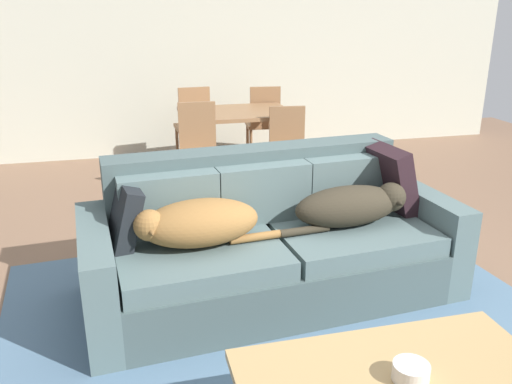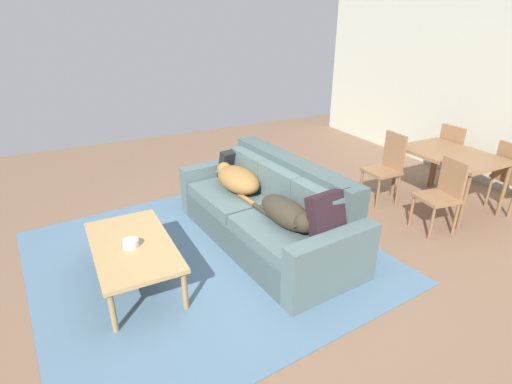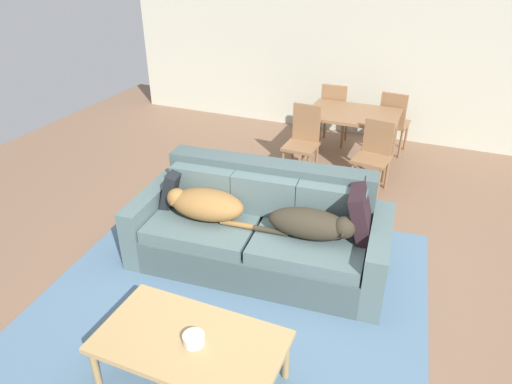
{
  "view_description": "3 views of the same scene",
  "coord_description": "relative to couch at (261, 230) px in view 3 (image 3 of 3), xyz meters",
  "views": [
    {
      "loc": [
        -1.11,
        -2.8,
        1.82
      ],
      "look_at": [
        -0.38,
        0.19,
        0.73
      ],
      "focal_mm": 37.23,
      "sensor_mm": 36.0,
      "label": 1
    },
    {
      "loc": [
        3.17,
        -1.71,
        2.38
      ],
      "look_at": [
        -0.38,
        0.15,
        0.57
      ],
      "focal_mm": 28.01,
      "sensor_mm": 36.0,
      "label": 2
    },
    {
      "loc": [
        1.11,
        -3.13,
        2.78
      ],
      "look_at": [
        -0.33,
        0.3,
        0.72
      ],
      "focal_mm": 32.43,
      "sensor_mm": 36.0,
      "label": 3
    }
  ],
  "objects": [
    {
      "name": "ground_plane",
      "position": [
        0.27,
        -0.26,
        -0.34
      ],
      "size": [
        10.0,
        10.0,
        0.0
      ],
      "primitive_type": "plane",
      "color": "brown"
    },
    {
      "name": "back_partition",
      "position": [
        0.27,
        3.74,
        1.01
      ],
      "size": [
        8.0,
        0.12,
        2.7
      ],
      "primitive_type": "cube",
      "color": "beige",
      "rests_on": "ground"
    },
    {
      "name": "area_rug",
      "position": [
        0.01,
        -0.78,
        -0.34
      ],
      "size": [
        3.53,
        3.62,
        0.01
      ],
      "primitive_type": "cube",
      "rotation": [
        0.0,
        0.0,
        0.09
      ],
      "color": "slate",
      "rests_on": "ground"
    },
    {
      "name": "couch",
      "position": [
        0.0,
        0.0,
        0.0
      ],
      "size": [
        2.44,
        1.2,
        0.92
      ],
      "rotation": [
        0.0,
        0.0,
        0.09
      ],
      "color": "#405151",
      "rests_on": "ground"
    },
    {
      "name": "dog_on_left_cushion",
      "position": [
        -0.49,
        -0.17,
        0.26
      ],
      "size": [
        0.88,
        0.45,
        0.27
      ],
      "rotation": [
        0.0,
        0.0,
        0.09
      ],
      "color": "olive",
      "rests_on": "couch"
    },
    {
      "name": "dog_on_right_cushion",
      "position": [
        0.53,
        -0.1,
        0.26
      ],
      "size": [
        0.89,
        0.37,
        0.26
      ],
      "rotation": [
        0.0,
        0.0,
        0.09
      ],
      "color": "#322C20",
      "rests_on": "couch"
    },
    {
      "name": "throw_pillow_by_left_arm",
      "position": [
        -0.91,
        -0.02,
        0.29
      ],
      "size": [
        0.26,
        0.41,
        0.39
      ],
      "primitive_type": "cube",
      "rotation": [
        0.0,
        0.27,
        0.17
      ],
      "color": "black",
      "rests_on": "couch"
    },
    {
      "name": "throw_pillow_by_right_arm",
      "position": [
        0.9,
        0.13,
        0.33
      ],
      "size": [
        0.3,
        0.49,
        0.48
      ],
      "primitive_type": "cube",
      "rotation": [
        0.0,
        -0.27,
        0.13
      ],
      "color": "black",
      "rests_on": "couch"
    },
    {
      "name": "coffee_table",
      "position": [
        0.11,
        -1.52,
        0.05
      ],
      "size": [
        1.26,
        0.7,
        0.43
      ],
      "color": "tan",
      "rests_on": "ground"
    },
    {
      "name": "bowl_on_coffee_table",
      "position": [
        0.15,
        -1.54,
        0.12
      ],
      "size": [
        0.15,
        0.15,
        0.07
      ],
      "primitive_type": "cylinder",
      "color": "silver",
      "rests_on": "coffee_table"
    },
    {
      "name": "dining_table",
      "position": [
        0.3,
        2.51,
        0.33
      ],
      "size": [
        1.18,
        0.85,
        0.74
      ],
      "color": "olive",
      "rests_on": "ground"
    },
    {
      "name": "dining_chair_near_left",
      "position": [
        -0.19,
        1.9,
        0.18
      ],
      "size": [
        0.42,
        0.42,
        0.95
      ],
      "rotation": [
        0.0,
        0.0,
        -0.04
      ],
      "color": "olive",
      "rests_on": "ground"
    },
    {
      "name": "dining_chair_near_right",
      "position": [
        0.71,
        1.89,
        0.14
      ],
      "size": [
        0.45,
        0.45,
        0.87
      ],
      "rotation": [
        0.0,
        0.0,
        -0.14
      ],
      "color": "olive",
      "rests_on": "ground"
    },
    {
      "name": "dining_chair_far_left",
      "position": [
        -0.09,
        3.08,
        0.18
      ],
      "size": [
        0.42,
        0.42,
        0.95
      ],
      "rotation": [
        0.0,
        0.0,
        3.19
      ],
      "color": "olive",
      "rests_on": "ground"
    },
    {
      "name": "dining_chair_far_right",
      "position": [
        0.77,
        3.09,
        0.17
      ],
      "size": [
        0.44,
        0.44,
        0.92
      ],
      "rotation": [
        0.0,
        0.0,
        3.04
      ],
      "color": "olive",
      "rests_on": "ground"
    }
  ]
}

